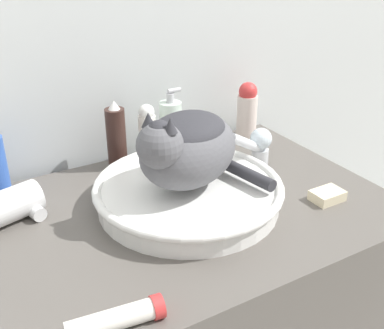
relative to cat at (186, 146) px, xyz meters
The scene contains 11 objects.
wall_back 0.41m from the cat, 91.82° to the left, with size 8.00×0.05×2.40m.
sink_basin 0.12m from the cat, 33.97° to the left, with size 0.43×0.43×0.06m.
cat is the anchor object (origin of this frame).
faucet 0.26m from the cat, 13.55° to the left, with size 0.14×0.07×0.14m.
deodorant_stick 0.27m from the cat, 83.12° to the left, with size 0.05×0.05×0.16m.
soap_pump_bottle 0.29m from the cat, 68.78° to the left, with size 0.06×0.06×0.19m.
hairspray_can_black 0.28m from the cat, 101.94° to the left, with size 0.05×0.05×0.18m.
lotion_bottle_white 0.45m from the cat, 36.41° to the left, with size 0.06×0.06×0.17m.
cream_tube 0.40m from the cat, 136.56° to the right, with size 0.16×0.06×0.04m.
hair_dryer 0.41m from the cat, 159.11° to the left, with size 0.19×0.12×0.07m.
soap_bar 0.35m from the cat, 25.52° to the right, with size 0.07×0.05×0.02m.
Camera 1 is at (-0.45, -0.49, 1.44)m, focal length 45.00 mm.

